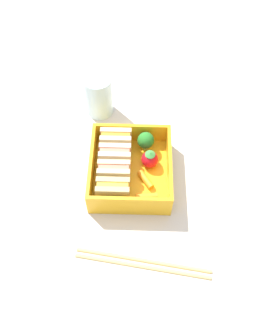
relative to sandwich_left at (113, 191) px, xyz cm
name	(u,v)px	position (x,y,z in cm)	size (l,w,h in cm)	color
ground_plane	(130,179)	(5.18, -2.81, -4.53)	(120.00, 120.00, 2.00)	beige
bento_tray	(130,174)	(5.18, -2.81, -2.93)	(15.61, 14.28, 1.20)	gold
bento_rim	(130,166)	(5.18, -2.81, -0.21)	(15.61, 14.28, 4.23)	gold
sandwich_left	(113,191)	(0.00, 0.00, 0.00)	(2.82, 5.62, 4.66)	tan
sandwich_center_left	(114,173)	(3.45, 0.00, 0.00)	(2.82, 5.62, 4.66)	#D5B77F
sandwich_center	(115,157)	(6.91, 0.00, 0.00)	(2.82, 5.62, 4.66)	beige
sandwich_center_right	(116,141)	(10.36, 0.00, 0.00)	(2.82, 5.62, 4.66)	beige
carrot_stick_far_left	(147,197)	(-0.12, -5.75, -1.66)	(1.33, 1.33, 3.70)	orange
carrot_stick_left	(146,180)	(3.40, -5.56, -1.74)	(1.18, 1.18, 3.73)	orange
strawberry_far_left	(150,159)	(7.13, -6.23, -0.67)	(3.09, 3.09, 3.69)	red
broccoli_floret	(146,141)	(10.58, -5.45, 0.15)	(3.09, 3.09, 4.12)	#8ECD70
chopstick_pair	(143,263)	(-11.22, -5.25, -3.18)	(4.84, 21.91, 0.70)	tan
drinking_glass	(99,95)	(20.89, 3.92, 0.90)	(5.55, 5.55, 8.86)	silver
folded_napkin	(226,176)	(5.46, -20.33, -3.33)	(12.09, 11.70, 0.40)	white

